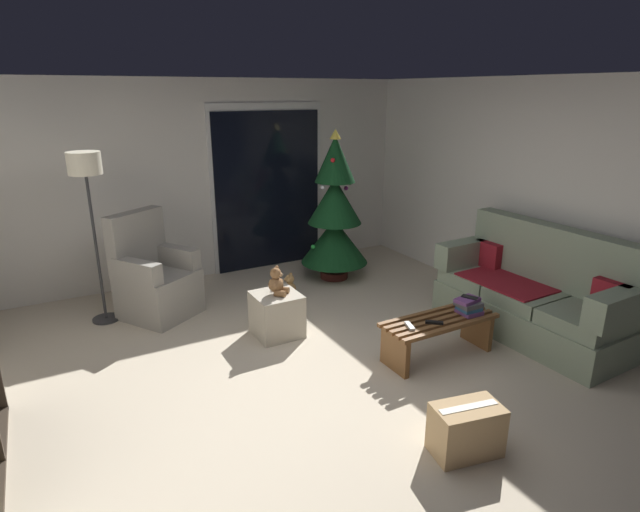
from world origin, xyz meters
TOP-DOWN VIEW (x-y plane):
  - ground_plane at (0.00, 0.00)m, footprint 7.00×7.00m
  - wall_back at (0.00, 3.06)m, footprint 5.72×0.12m
  - wall_right at (2.86, 0.00)m, footprint 0.12×6.00m
  - patio_door_frame at (0.87, 2.99)m, footprint 1.60×0.02m
  - patio_door_glass at (0.87, 2.97)m, footprint 1.50×0.02m
  - couch at (2.32, -0.24)m, footprint 0.82×1.96m
  - coffee_table at (1.16, -0.17)m, footprint 1.10×0.40m
  - remote_black at (1.04, -0.23)m, footprint 0.15×0.13m
  - remote_white at (0.81, -0.18)m, footprint 0.09×0.16m
  - book_stack at (1.45, -0.22)m, footprint 0.25×0.20m
  - cell_phone at (1.47, -0.21)m, footprint 0.13×0.16m
  - christmas_tree at (1.39, 2.09)m, footprint 0.86×0.86m
  - armchair at (-0.90, 2.05)m, footprint 0.94×0.95m
  - floor_lamp at (-1.42, 2.16)m, footprint 0.32×0.32m
  - ottoman at (0.05, 0.96)m, footprint 0.44×0.44m
  - teddy_bear_chestnut at (0.06, 0.95)m, footprint 0.21×0.21m
  - teddy_bear_honey_by_tree at (0.59, 1.81)m, footprint 0.21×0.21m
  - cardboard_box_taped_mid_floor at (0.43, -1.27)m, footprint 0.51×0.36m

SIDE VIEW (x-z plane):
  - ground_plane at x=0.00m, z-range 0.00..0.00m
  - teddy_bear_honey_by_tree at x=0.59m, z-range -0.02..0.26m
  - cardboard_box_taped_mid_floor at x=0.43m, z-range 0.00..0.36m
  - ottoman at x=0.05m, z-range 0.00..0.44m
  - coffee_table at x=1.16m, z-range 0.06..0.45m
  - remote_black at x=1.04m, z-range 0.38..0.41m
  - remote_white at x=0.81m, z-range 0.38..0.41m
  - couch at x=2.32m, z-range -0.14..0.94m
  - armchair at x=-0.90m, z-range -0.16..0.97m
  - book_stack at x=1.45m, z-range 0.38..0.54m
  - cell_phone at x=1.47m, z-range 0.54..0.55m
  - teddy_bear_chestnut at x=0.06m, z-range 0.42..0.70m
  - christmas_tree at x=1.39m, z-range -0.11..1.80m
  - patio_door_glass at x=0.87m, z-range 0.00..2.10m
  - patio_door_frame at x=0.87m, z-range 0.00..2.20m
  - wall_back at x=0.00m, z-range 0.00..2.50m
  - wall_right at x=2.86m, z-range 0.00..2.50m
  - floor_lamp at x=-1.42m, z-range 0.61..2.40m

